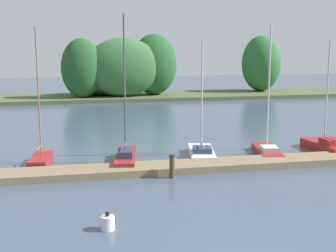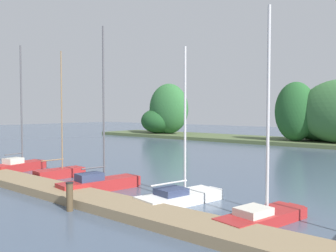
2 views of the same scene
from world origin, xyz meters
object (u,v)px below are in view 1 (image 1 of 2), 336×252
at_px(sailboat_2, 126,157).
at_px(sailboat_3, 201,151).
at_px(sailboat_1, 41,159).
at_px(mooring_piling_1, 172,166).
at_px(sailboat_5, 326,145).
at_px(channel_buoy_0, 108,223).
at_px(sailboat_4, 267,149).

distance_m(sailboat_2, sailboat_3, 4.32).
height_order(sailboat_1, mooring_piling_1, sailboat_1).
xyz_separation_m(sailboat_3, sailboat_5, (7.45, -0.17, 0.04)).
distance_m(sailboat_5, channel_buoy_0, 16.08).
distance_m(sailboat_1, sailboat_4, 12.26).
relative_size(sailboat_1, sailboat_2, 0.92).
relative_size(sailboat_1, channel_buoy_0, 10.96).
bearing_deg(sailboat_3, channel_buoy_0, 158.90).
xyz_separation_m(sailboat_2, sailboat_3, (4.27, 0.66, -0.09)).
bearing_deg(sailboat_1, sailboat_5, -84.30).
xyz_separation_m(sailboat_2, sailboat_4, (7.99, 0.29, -0.04)).
distance_m(sailboat_4, sailboat_5, 3.74).
height_order(sailboat_1, channel_buoy_0, sailboat_1).
bearing_deg(mooring_piling_1, sailboat_5, 19.19).
height_order(sailboat_1, sailboat_4, sailboat_4).
bearing_deg(sailboat_5, mooring_piling_1, 106.28).
bearing_deg(sailboat_1, sailboat_4, -85.44).
height_order(sailboat_4, channel_buoy_0, sailboat_4).
relative_size(sailboat_1, sailboat_4, 0.98).
height_order(sailboat_1, sailboat_2, sailboat_2).
bearing_deg(sailboat_3, sailboat_5, -79.63).
bearing_deg(sailboat_4, sailboat_5, -74.94).
bearing_deg(mooring_piling_1, sailboat_2, 121.34).
distance_m(sailboat_2, sailboat_4, 7.99).
xyz_separation_m(sailboat_1, sailboat_4, (12.26, -0.42, 0.02)).
bearing_deg(sailboat_5, sailboat_3, 85.75).
bearing_deg(sailboat_3, sailboat_4, -83.90).
relative_size(sailboat_2, sailboat_4, 1.06).
bearing_deg(sailboat_5, sailboat_1, 86.27).
height_order(sailboat_1, sailboat_3, sailboat_1).
distance_m(sailboat_4, mooring_piling_1, 6.99).
xyz_separation_m(sailboat_2, sailboat_5, (11.72, 0.48, -0.05)).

